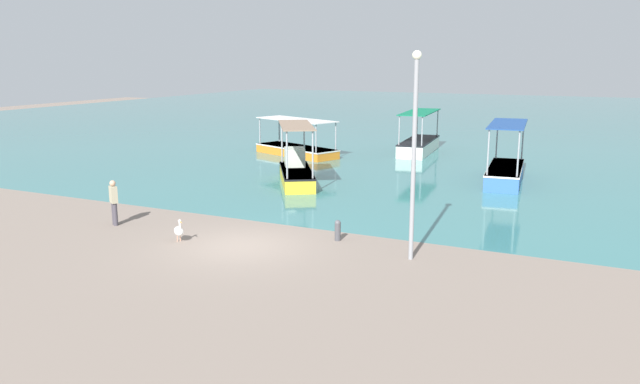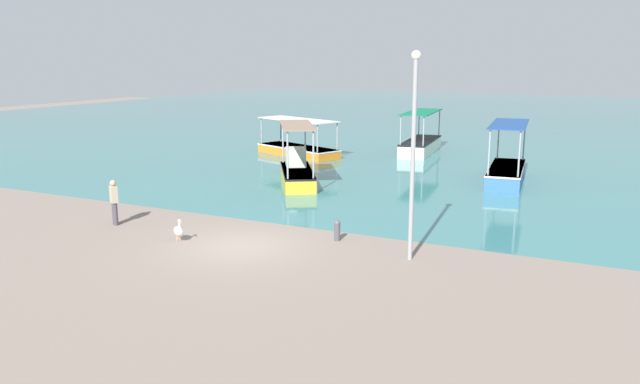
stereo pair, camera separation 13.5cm
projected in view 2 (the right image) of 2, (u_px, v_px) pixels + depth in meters
The scene contains 10 objects.
ground at pixel (240, 246), 20.53m from camera, with size 120.00×120.00×0.00m, color gray.
harbor_water at pixel (502, 120), 62.72m from camera, with size 110.00×90.00×0.00m, color #387777.
fishing_boat_far_left at pixel (298, 148), 39.64m from camera, with size 6.29×3.98×2.29m.
fishing_boat_far_right at pixel (506, 171), 30.99m from camera, with size 2.22×5.90×2.93m.
fishing_boat_near_right at pixel (420, 144), 40.68m from camera, with size 2.32×6.25×2.68m.
fishing_boat_outer at pixel (297, 170), 30.79m from camera, with size 3.95×5.15×2.92m.
pelican at pixel (178, 230), 21.02m from camera, with size 0.71×0.56×0.80m.
lamp_post at pixel (413, 146), 18.46m from camera, with size 0.28×0.28×6.29m.
mooring_bollard at pixel (337, 230), 21.10m from camera, with size 0.22×0.22×0.72m.
fisherman_standing at pixel (114, 201), 23.00m from camera, with size 0.46×0.40×1.69m.
Camera 2 is at (10.99, -16.56, 6.07)m, focal length 35.00 mm.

